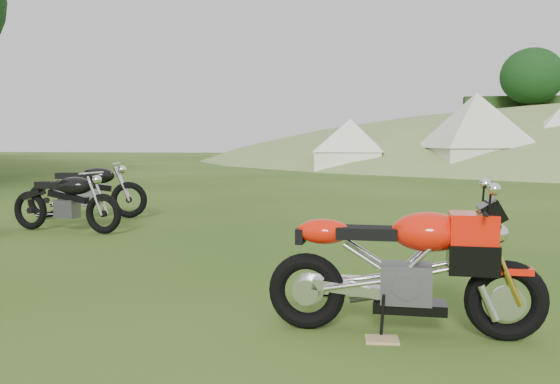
% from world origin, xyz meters
% --- Properties ---
extents(ground, '(120.00, 120.00, 0.00)m').
position_xyz_m(ground, '(0.00, 0.00, 0.00)').
color(ground, '#20410E').
rests_on(ground, ground).
extents(sport_motorcycle, '(1.74, 0.48, 1.04)m').
position_xyz_m(sport_motorcycle, '(1.17, -0.78, 0.52)').
color(sport_motorcycle, red).
rests_on(sport_motorcycle, ground).
extents(plywood_board, '(0.23, 0.19, 0.02)m').
position_xyz_m(plywood_board, '(1.04, -0.95, 0.01)').
color(plywood_board, tan).
rests_on(plywood_board, ground).
extents(vintage_moto_a, '(1.78, 0.69, 0.91)m').
position_xyz_m(vintage_moto_a, '(-3.42, 3.13, 0.46)').
color(vintage_moto_a, black).
rests_on(vintage_moto_a, ground).
extents(vintage_moto_d, '(1.92, 0.88, 0.99)m').
position_xyz_m(vintage_moto_d, '(-3.85, 4.61, 0.49)').
color(vintage_moto_d, black).
rests_on(vintage_moto_d, ground).
extents(tent_left, '(2.76, 2.76, 2.36)m').
position_xyz_m(tent_left, '(-0.62, 21.69, 1.18)').
color(tent_left, white).
rests_on(tent_left, ground).
extents(tent_mid, '(4.20, 4.20, 2.93)m').
position_xyz_m(tent_mid, '(4.31, 20.27, 1.46)').
color(tent_mid, beige).
rests_on(tent_mid, ground).
extents(tent_right, '(3.11, 3.11, 2.65)m').
position_xyz_m(tent_right, '(7.87, 22.13, 1.33)').
color(tent_right, silver).
rests_on(tent_right, ground).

